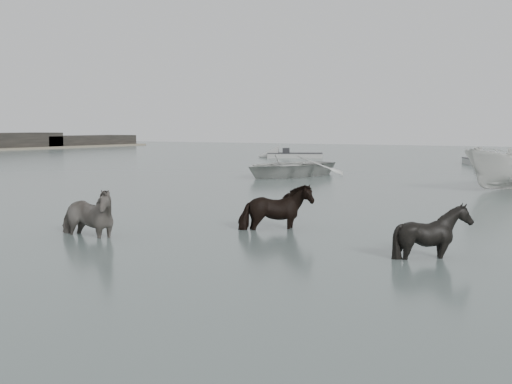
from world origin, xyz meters
TOP-DOWN VIEW (x-y plane):
  - ground at (0.00, 0.00)m, footprint 140.00×140.00m
  - pony_pinto at (-3.56, -0.26)m, footprint 1.73×0.79m
  - pony_dark at (-0.52, 2.59)m, footprint 1.61×1.72m
  - pony_black at (3.35, 1.30)m, footprint 1.22×1.10m
  - rowboat_lead at (-7.70, 16.73)m, footprint 4.96×6.17m
  - boat_small at (2.30, 15.39)m, footprint 3.29×4.81m
  - skiff_outer at (-15.58, 32.97)m, footprint 5.81×3.88m
  - skiff_mid at (-1.66, 30.91)m, footprint 3.76×5.74m

SIDE VIEW (x-z plane):
  - ground at x=0.00m, z-range 0.00..0.00m
  - skiff_outer at x=-15.58m, z-range 0.00..0.75m
  - skiff_mid at x=-1.66m, z-range 0.00..0.75m
  - rowboat_lead at x=-7.70m, z-range 0.00..1.14m
  - pony_black at x=3.35m, z-range 0.00..1.30m
  - pony_dark at x=-0.52m, z-range 0.00..1.39m
  - pony_pinto at x=-3.56m, z-range 0.00..1.46m
  - boat_small at x=2.30m, z-range 0.00..1.74m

